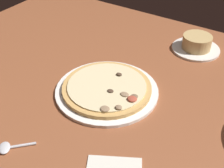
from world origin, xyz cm
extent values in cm
cube|color=brown|center=(0.00, 0.00, 2.00)|extent=(150.00, 110.00, 4.00)
cylinder|color=white|center=(-2.55, -1.70, 4.50)|extent=(30.73, 30.73, 1.00)
cylinder|color=tan|center=(-2.55, -1.70, 5.60)|extent=(26.58, 26.58, 1.20)
cylinder|color=beige|center=(-2.55, -1.70, 6.40)|extent=(23.45, 23.45, 0.40)
ellipsoid|color=#4C3828|center=(-2.21, 4.58, 6.93)|extent=(1.84, 1.43, 0.65)
ellipsoid|color=#937556|center=(5.83, -8.44, 6.94)|extent=(2.04, 1.74, 0.67)
ellipsoid|color=#AD4733|center=(7.08, -3.44, 6.98)|extent=(2.80, 2.58, 0.76)
ellipsoid|color=brown|center=(6.99, -2.02, 6.85)|extent=(2.14, 1.91, 0.50)
ellipsoid|color=#4C3828|center=(0.39, -3.60, 6.81)|extent=(1.91, 1.57, 0.41)
ellipsoid|color=#937556|center=(2.99, -10.82, 6.84)|extent=(2.65, 2.37, 0.48)
ellipsoid|color=#937556|center=(4.22, -2.70, 6.82)|extent=(2.62, 1.97, 0.44)
cylinder|color=silver|center=(10.74, 36.35, 4.40)|extent=(17.16, 17.16, 0.80)
cylinder|color=tan|center=(10.74, 36.35, 7.23)|extent=(10.31, 10.31, 4.85)
ellipsoid|color=silver|center=(-10.91, -33.66, 4.50)|extent=(4.82, 4.80, 1.00)
cylinder|color=silver|center=(-8.28, -30.98, 4.35)|extent=(5.75, 5.86, 0.70)
camera|label=1|loc=(38.00, -61.08, 61.46)|focal=49.22mm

